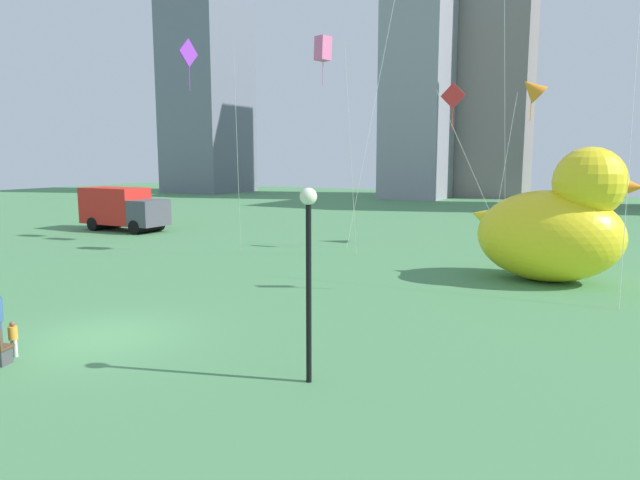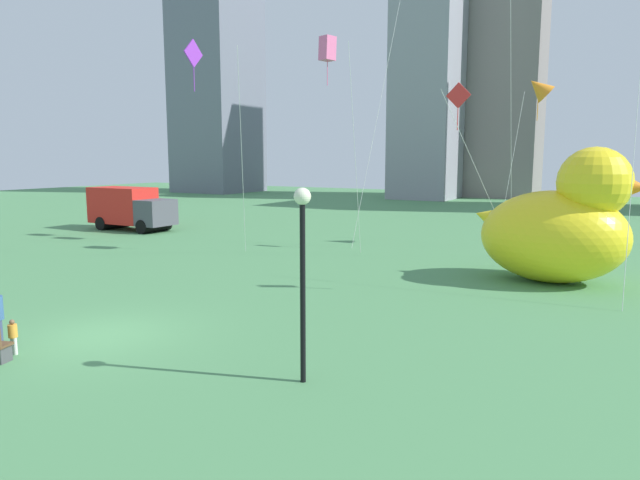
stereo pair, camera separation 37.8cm
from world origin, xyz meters
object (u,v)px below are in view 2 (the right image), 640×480
Objects in this scene: kite_purple at (197,63)px; kite_red at (460,101)px; box_truck at (130,209)px; person_child at (13,335)px; lamppost at (303,249)px; giant_inflatable_duck at (560,226)px; kite_pink at (328,50)px; kite_orange at (539,88)px.

kite_purple is 12.80m from kite_red.
kite_purple is at bearing -27.52° from box_truck.
kite_purple is (-4.88, 12.55, 8.68)m from person_child.
kite_purple is (-12.06, 10.48, 6.23)m from lamppost.
box_truck is 0.60× the size of kite_purple.
box_truck is at bearing 173.48° from giant_inflatable_duck.
kite_pink is 11.49m from kite_orange.
person_child is 16.02m from kite_purple.
box_truck is 18.66m from kite_pink.
lamppost is 22.75m from kite_orange.
giant_inflatable_duck is at bearing -74.13° from kite_orange.
kite_orange is (1.01, 22.05, 5.52)m from lamppost.
kite_orange is at bearing 50.59° from kite_red.
kite_red is at bearing 38.12° from kite_pink.
box_truck reaches higher than person_child.
kite_purple is at bearing -141.95° from kite_pink.
kite_purple is at bearing 139.01° from lamppost.
box_truck is 22.61m from kite_red.
giant_inflatable_duck is 1.50× the size of lamppost.
kite_pink is (-7.28, 14.22, 6.96)m from lamppost.
person_child is 0.10× the size of kite_orange.
kite_orange is 1.08× the size of kite_red.
lamppost is 0.46× the size of kite_orange.
kite_orange reaches higher than giant_inflatable_duck.
kite_purple reaches higher than lamppost.
giant_inflatable_duck is at bearing 55.61° from person_child.
person_child is 18.81m from kite_pink.
kite_purple reaches higher than person_child.
box_truck is 0.72× the size of kite_red.
kite_orange is (13.07, 11.57, -0.71)m from kite_purple.
box_truck is at bearing 152.48° from kite_purple.
lamppost reaches higher than person_child.
kite_pink is 1.23× the size of kite_red.
kite_pink is at bearing 117.10° from lamppost.
giant_inflatable_duck is 0.60× the size of kite_pink.
kite_pink is at bearing -8.11° from box_truck.
kite_red reaches higher than lamppost.
kite_pink is (16.47, -2.35, 8.44)m from box_truck.
kite_pink is at bearing 175.93° from giant_inflatable_duck.
lamppost is at bearing 16.12° from person_child.
kite_orange reaches higher than lamppost.
giant_inflatable_duck is 27.39m from box_truck.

